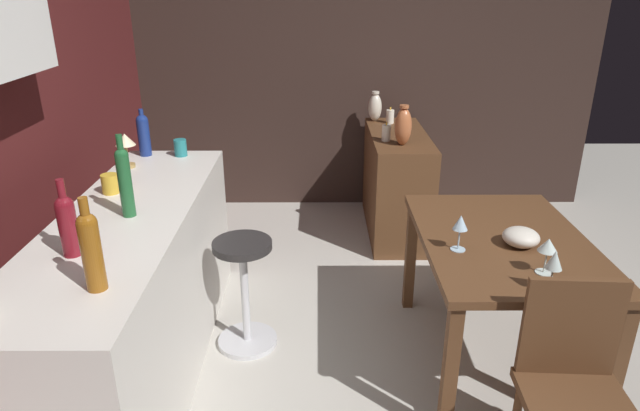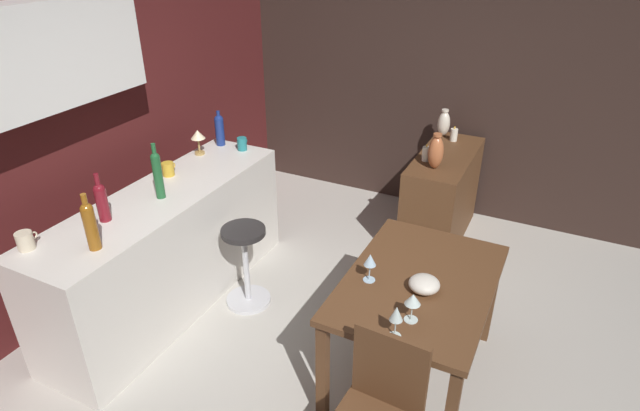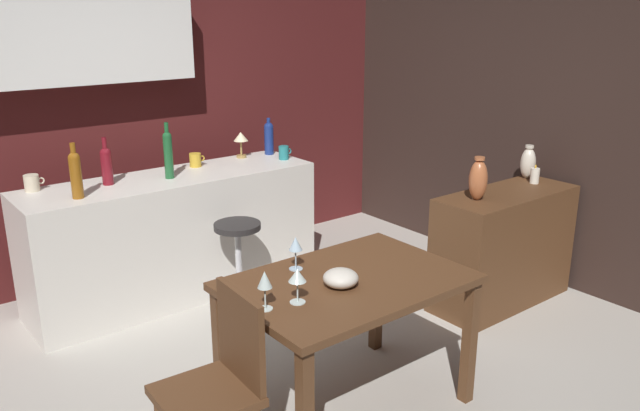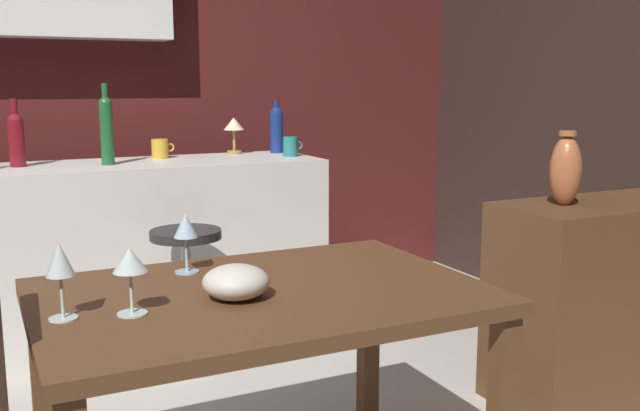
# 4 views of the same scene
# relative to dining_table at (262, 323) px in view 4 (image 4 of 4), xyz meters

# --- Properties ---
(wall_kitchen_back) EXTENTS (5.20, 0.33, 2.60)m
(wall_kitchen_back) POSITION_rel_dining_table_xyz_m (-0.24, 2.50, 0.77)
(wall_kitchen_back) COLOR #4C1919
(wall_kitchen_back) RESTS_ON ground_plane
(dining_table) EXTENTS (1.19, 0.82, 0.74)m
(dining_table) POSITION_rel_dining_table_xyz_m (0.00, 0.00, 0.00)
(dining_table) COLOR #56351E
(dining_table) RESTS_ON ground_plane
(kitchen_counter) EXTENTS (2.10, 0.60, 0.90)m
(kitchen_counter) POSITION_rel_dining_table_xyz_m (-0.06, 1.85, -0.19)
(kitchen_counter) COLOR silver
(kitchen_counter) RESTS_ON ground_plane
(sideboard_cabinet) EXTENTS (1.10, 0.44, 0.82)m
(sideboard_cabinet) POSITION_rel_dining_table_xyz_m (1.71, 0.29, -0.23)
(sideboard_cabinet) COLOR #56351E
(sideboard_cabinet) RESTS_ON ground_plane
(bar_stool) EXTENTS (0.34, 0.34, 0.64)m
(bar_stool) POSITION_rel_dining_table_xyz_m (0.16, 1.33, -0.30)
(bar_stool) COLOR #262323
(bar_stool) RESTS_ON ground_plane
(wine_glass_left) EXTENTS (0.07, 0.07, 0.18)m
(wine_glass_left) POSITION_rel_dining_table_xyz_m (-0.13, 0.26, 0.23)
(wine_glass_left) COLOR silver
(wine_glass_left) RESTS_ON dining_table
(wine_glass_right) EXTENTS (0.08, 0.08, 0.17)m
(wine_glass_right) POSITION_rel_dining_table_xyz_m (-0.36, -0.06, 0.22)
(wine_glass_right) COLOR silver
(wine_glass_right) RESTS_ON dining_table
(wine_glass_center) EXTENTS (0.07, 0.07, 0.19)m
(wine_glass_center) POSITION_rel_dining_table_xyz_m (-0.51, -0.02, 0.23)
(wine_glass_center) COLOR silver
(wine_glass_center) RESTS_ON dining_table
(fruit_bowl) EXTENTS (0.18, 0.18, 0.09)m
(fruit_bowl) POSITION_rel_dining_table_xyz_m (-0.09, -0.05, 0.14)
(fruit_bowl) COLOR beige
(fruit_bowl) RESTS_ON dining_table
(wine_bottle_cobalt) EXTENTS (0.08, 0.08, 0.30)m
(wine_bottle_cobalt) POSITION_rel_dining_table_xyz_m (0.89, 2.02, 0.40)
(wine_bottle_cobalt) COLOR navy
(wine_bottle_cobalt) RESTS_ON kitchen_counter
(wine_bottle_ruby) EXTENTS (0.07, 0.07, 0.32)m
(wine_bottle_ruby) POSITION_rel_dining_table_xyz_m (-0.49, 1.92, 0.40)
(wine_bottle_ruby) COLOR maroon
(wine_bottle_ruby) RESTS_ON kitchen_counter
(wine_bottle_green) EXTENTS (0.06, 0.06, 0.39)m
(wine_bottle_green) POSITION_rel_dining_table_xyz_m (-0.09, 1.82, 0.44)
(wine_bottle_green) COLOR #1E592D
(wine_bottle_green) RESTS_ON kitchen_counter
(cup_teal) EXTENTS (0.11, 0.08, 0.11)m
(cup_teal) POSITION_rel_dining_table_xyz_m (0.88, 1.80, 0.31)
(cup_teal) COLOR teal
(cup_teal) RESTS_ON kitchen_counter
(cup_mustard) EXTENTS (0.12, 0.09, 0.10)m
(cup_mustard) POSITION_rel_dining_table_xyz_m (0.22, 2.01, 0.31)
(cup_mustard) COLOR gold
(cup_mustard) RESTS_ON kitchen_counter
(counter_lamp) EXTENTS (0.12, 0.12, 0.20)m
(counter_lamp) POSITION_rel_dining_table_xyz_m (0.64, 2.06, 0.40)
(counter_lamp) COLOR #A58447
(counter_lamp) RESTS_ON kitchen_counter
(pillar_candle_tall) EXTENTS (0.07, 0.07, 0.15)m
(pillar_candle_tall) POSITION_rel_dining_table_xyz_m (1.51, 0.42, 0.24)
(pillar_candle_tall) COLOR white
(pillar_candle_tall) RESTS_ON sideboard_cabinet
(vase_copper) EXTENTS (0.12, 0.12, 0.29)m
(vase_copper) POSITION_rel_dining_table_xyz_m (1.40, 0.32, 0.32)
(vase_copper) COLOR #B26038
(vase_copper) RESTS_ON sideboard_cabinet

